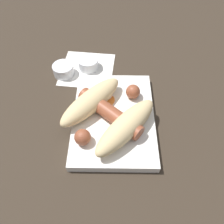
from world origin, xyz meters
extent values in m
plane|color=#33281E|center=(0.00, 0.00, 0.00)|extent=(3.00, 3.00, 0.00)
cube|color=silver|center=(0.00, 0.00, 0.01)|extent=(0.25, 0.18, 0.02)
ellipsoid|color=#DBBC84|center=(-0.04, -0.03, 0.04)|extent=(0.16, 0.15, 0.04)
ellipsoid|color=#DBBC84|center=(0.02, 0.05, 0.04)|extent=(0.16, 0.15, 0.04)
cylinder|color=brown|center=(-0.01, 0.01, 0.04)|extent=(0.13, 0.14, 0.03)
sphere|color=brown|center=(0.05, -0.04, 0.04)|extent=(0.03, 0.03, 0.03)
sphere|color=brown|center=(-0.07, 0.06, 0.04)|extent=(0.03, 0.03, 0.03)
cylinder|color=orange|center=(0.04, 0.02, 0.02)|extent=(0.04, 0.04, 0.00)
cylinder|color=#F99E4C|center=(0.08, 0.02, 0.02)|extent=(0.03, 0.03, 0.00)
cylinder|color=orange|center=(0.04, 0.03, 0.02)|extent=(0.04, 0.04, 0.00)
cylinder|color=orange|center=(0.05, 0.03, 0.02)|extent=(0.03, 0.03, 0.00)
torus|color=silver|center=(0.06, 0.02, 0.02)|extent=(0.04, 0.04, 0.00)
cube|color=white|center=(0.17, 0.07, 0.00)|extent=(0.15, 0.15, 0.00)
cylinder|color=silver|center=(0.17, 0.07, 0.02)|extent=(0.05, 0.05, 0.03)
cylinder|color=maroon|center=(0.17, 0.07, 0.01)|extent=(0.04, 0.04, 0.01)
cylinder|color=silver|center=(0.15, 0.13, 0.02)|extent=(0.05, 0.05, 0.03)
cylinder|color=white|center=(0.15, 0.13, 0.01)|extent=(0.04, 0.04, 0.01)
camera|label=1|loc=(-0.28, 0.00, 0.41)|focal=35.00mm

